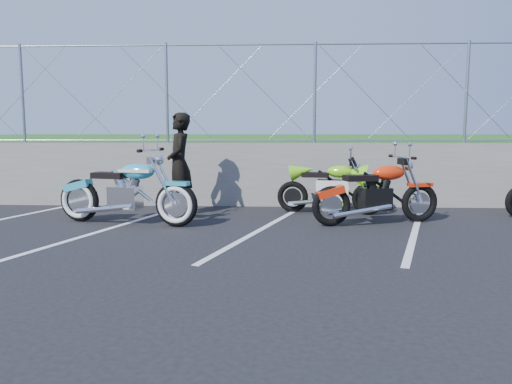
{
  "coord_description": "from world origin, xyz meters",
  "views": [
    {
      "loc": [
        0.24,
        -6.71,
        1.56
      ],
      "look_at": [
        -0.09,
        1.3,
        0.56
      ],
      "focal_mm": 35.0,
      "sensor_mm": 36.0,
      "label": 1
    }
  ],
  "objects_px": {
    "cruiser_turquoise": "(128,194)",
    "naked_orange": "(378,195)",
    "person_standing": "(179,164)",
    "sportbike_green": "(331,190)"
  },
  "relations": [
    {
      "from": "cruiser_turquoise",
      "to": "naked_orange",
      "type": "xyz_separation_m",
      "value": [
        4.15,
        0.19,
        -0.02
      ]
    },
    {
      "from": "cruiser_turquoise",
      "to": "person_standing",
      "type": "xyz_separation_m",
      "value": [
        0.67,
        1.03,
        0.44
      ]
    },
    {
      "from": "person_standing",
      "to": "naked_orange",
      "type": "bearing_deg",
      "value": 63.36
    },
    {
      "from": "cruiser_turquoise",
      "to": "sportbike_green",
      "type": "relative_size",
      "value": 1.25
    },
    {
      "from": "sportbike_green",
      "to": "person_standing",
      "type": "bearing_deg",
      "value": -165.96
    },
    {
      "from": "sportbike_green",
      "to": "cruiser_turquoise",
      "type": "bearing_deg",
      "value": -150.57
    },
    {
      "from": "sportbike_green",
      "to": "naked_orange",
      "type": "bearing_deg",
      "value": -47.02
    },
    {
      "from": "naked_orange",
      "to": "person_standing",
      "type": "relative_size",
      "value": 1.18
    },
    {
      "from": "naked_orange",
      "to": "sportbike_green",
      "type": "xyz_separation_m",
      "value": [
        -0.66,
        1.03,
        -0.04
      ]
    },
    {
      "from": "naked_orange",
      "to": "person_standing",
      "type": "xyz_separation_m",
      "value": [
        -3.48,
        0.84,
        0.46
      ]
    }
  ]
}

